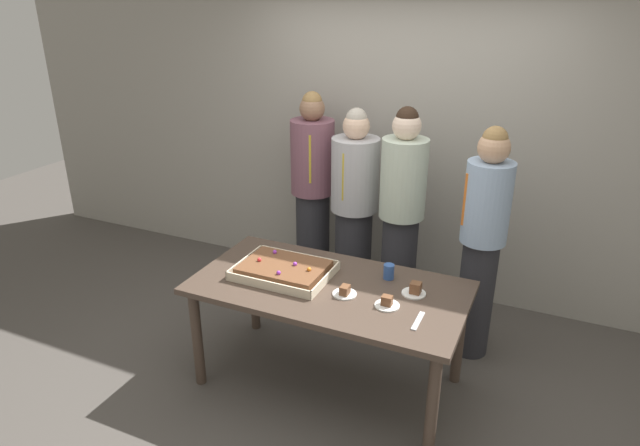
# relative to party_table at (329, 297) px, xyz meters

# --- Properties ---
(ground_plane) EXTENTS (12.00, 12.00, 0.00)m
(ground_plane) POSITION_rel_party_table_xyz_m (0.00, 0.00, -0.66)
(ground_plane) COLOR #4C4742
(interior_back_panel) EXTENTS (8.00, 0.12, 3.00)m
(interior_back_panel) POSITION_rel_party_table_xyz_m (0.00, 1.60, 0.84)
(interior_back_panel) COLOR #9E998E
(interior_back_panel) RESTS_ON ground_plane
(party_table) EXTENTS (1.74, 0.90, 0.75)m
(party_table) POSITION_rel_party_table_xyz_m (0.00, 0.00, 0.00)
(party_table) COLOR #47382D
(party_table) RESTS_ON ground_plane
(sheet_cake) EXTENTS (0.61, 0.45, 0.10)m
(sheet_cake) POSITION_rel_party_table_xyz_m (-0.33, 0.01, 0.13)
(sheet_cake) COLOR beige
(sheet_cake) RESTS_ON party_table
(plated_slice_near_left) EXTENTS (0.15, 0.15, 0.07)m
(plated_slice_near_left) POSITION_rel_party_table_xyz_m (0.42, -0.09, 0.11)
(plated_slice_near_left) COLOR white
(plated_slice_near_left) RESTS_ON party_table
(plated_slice_near_right) EXTENTS (0.15, 0.15, 0.08)m
(plated_slice_near_right) POSITION_rel_party_table_xyz_m (0.53, 0.12, 0.12)
(plated_slice_near_right) COLOR white
(plated_slice_near_right) RESTS_ON party_table
(plated_slice_far_left) EXTENTS (0.15, 0.15, 0.07)m
(plated_slice_far_left) POSITION_rel_party_table_xyz_m (0.14, -0.07, 0.11)
(plated_slice_far_left) COLOR white
(plated_slice_far_left) RESTS_ON party_table
(drink_cup_nearest) EXTENTS (0.07, 0.07, 0.10)m
(drink_cup_nearest) POSITION_rel_party_table_xyz_m (0.32, 0.24, 0.14)
(drink_cup_nearest) COLOR #2D5199
(drink_cup_nearest) RESTS_ON party_table
(cake_server_utensil) EXTENTS (0.03, 0.20, 0.01)m
(cake_server_utensil) POSITION_rel_party_table_xyz_m (0.63, -0.18, 0.09)
(cake_server_utensil) COLOR silver
(cake_server_utensil) RESTS_ON party_table
(person_serving_front) EXTENTS (0.34, 0.34, 1.74)m
(person_serving_front) POSITION_rel_party_table_xyz_m (0.19, 0.93, 0.24)
(person_serving_front) COLOR #28282D
(person_serving_front) RESTS_ON ground_plane
(person_green_shirt_behind) EXTENTS (0.38, 0.38, 1.67)m
(person_green_shirt_behind) POSITION_rel_party_table_xyz_m (-0.24, 1.06, 0.20)
(person_green_shirt_behind) COLOR #28282D
(person_green_shirt_behind) RESTS_ON ground_plane
(person_striped_tie_right) EXTENTS (0.37, 0.37, 1.75)m
(person_striped_tie_right) POSITION_rel_party_table_xyz_m (-0.67, 1.19, 0.24)
(person_striped_tie_right) COLOR #28282D
(person_striped_tie_right) RESTS_ON ground_plane
(person_far_right_suit) EXTENTS (0.31, 0.31, 1.70)m
(person_far_right_suit) POSITION_rel_party_table_xyz_m (0.82, 0.77, 0.23)
(person_far_right_suit) COLOR #28282D
(person_far_right_suit) RESTS_ON ground_plane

